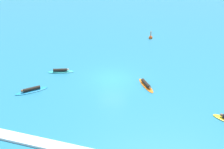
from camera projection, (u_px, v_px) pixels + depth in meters
The scene contains 6 objects.
ground_plane at pixel (112, 79), 27.59m from camera, with size 120.00×120.00×0.00m, color teal.
surfer_on_teal_board at pixel (61, 71), 28.81m from camera, with size 2.67×1.48×0.41m.
surfer_on_orange_board at pixel (146, 84), 26.32m from camera, with size 2.16×2.66×0.40m.
surfer_on_blue_board at pixel (31, 90), 25.46m from camera, with size 2.63×2.61×0.39m.
marker_buoy at pixel (151, 37), 37.60m from camera, with size 0.50×0.50×1.13m.
wave_crest at pixel (67, 149), 18.74m from camera, with size 15.90×0.90×0.18m, color white.
Camera 1 is at (7.04, -23.14, 13.28)m, focal length 44.70 mm.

